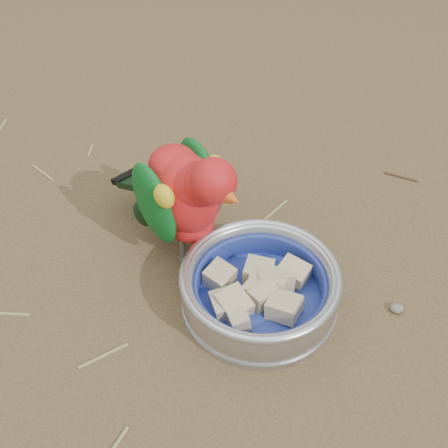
# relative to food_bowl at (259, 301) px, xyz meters

# --- Properties ---
(ground) EXTENTS (60.00, 60.00, 0.00)m
(ground) POSITION_rel_food_bowl_xyz_m (-0.07, -0.09, -0.01)
(ground) COLOR brown
(food_bowl) EXTENTS (0.20, 0.20, 0.02)m
(food_bowl) POSITION_rel_food_bowl_xyz_m (0.00, 0.00, 0.00)
(food_bowl) COLOR #B2B2BA
(food_bowl) RESTS_ON ground
(bowl_wall) EXTENTS (0.20, 0.20, 0.04)m
(bowl_wall) POSITION_rel_food_bowl_xyz_m (0.00, 0.00, 0.03)
(bowl_wall) COLOR #B2B2BA
(bowl_wall) RESTS_ON food_bowl
(fruit_wedges) EXTENTS (0.12, 0.12, 0.03)m
(fruit_wedges) POSITION_rel_food_bowl_xyz_m (0.00, 0.00, 0.02)
(fruit_wedges) COLOR tan
(fruit_wedges) RESTS_ON food_bowl
(lory_parrot) EXTENTS (0.24, 0.23, 0.18)m
(lory_parrot) POSITION_rel_food_bowl_xyz_m (-0.11, 0.09, 0.08)
(lory_parrot) COLOR red
(lory_parrot) RESTS_ON ground
(ground_debris) EXTENTS (0.90, 0.80, 0.01)m
(ground_debris) POSITION_rel_food_bowl_xyz_m (-0.06, -0.02, -0.01)
(ground_debris) COLOR #978E50
(ground_debris) RESTS_ON ground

